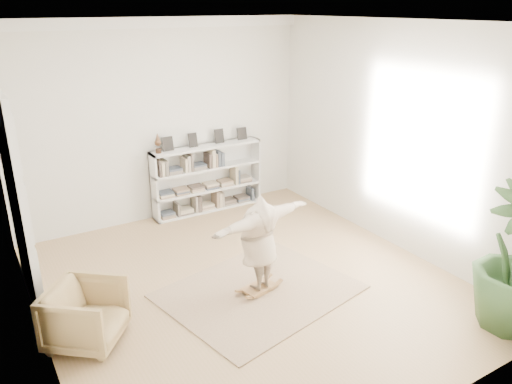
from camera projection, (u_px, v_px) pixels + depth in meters
floor at (248, 283)px, 7.23m from camera, size 6.00×6.00×0.00m
room_shell at (158, 22)px, 8.34m from camera, size 6.00×6.00×6.00m
doors at (17, 201)px, 6.46m from camera, size 0.09×1.78×2.92m
bookshelf at (207, 179)px, 9.62m from camera, size 2.20×0.35×1.64m
armchair at (86, 315)px, 5.86m from camera, size 1.15×1.14×0.75m
rug at (259, 291)px, 7.02m from camera, size 2.85×2.46×0.02m
rocker_board at (259, 288)px, 7.00m from camera, size 0.52×0.37×0.10m
person at (259, 240)px, 6.74m from camera, size 1.74×0.79×1.37m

